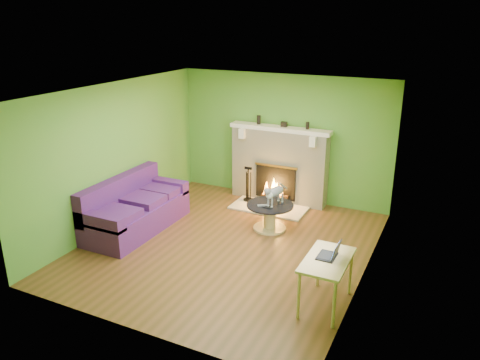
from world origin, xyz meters
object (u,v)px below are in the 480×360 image
Objects in this scene: coffee_table at (270,215)px; cat at (276,194)px; sofa at (134,209)px; desk at (327,265)px.

cat is (0.08, 0.05, 0.40)m from coffee_table.
sofa is 2.21× the size of desk.
cat reaches higher than desk.
sofa is at bearing -155.02° from coffee_table.
cat is at bearing 127.50° from desk.
sofa is at bearing -140.15° from cat.
coffee_table is (2.23, 1.04, -0.09)m from sofa.
desk is 2.46m from cat.
sofa is at bearing 167.30° from desk.
cat is at bearing 32.01° from coffee_table.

